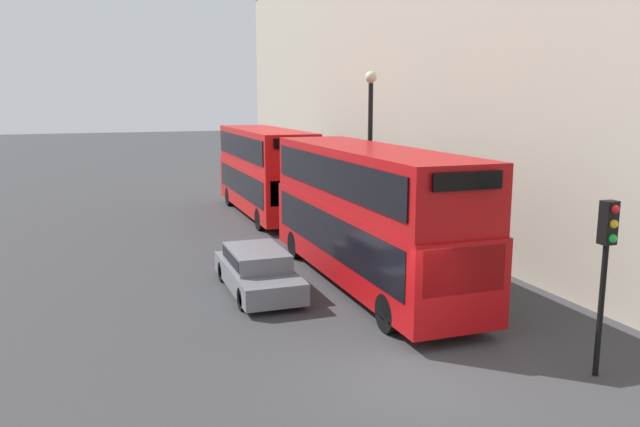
# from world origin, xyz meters

# --- Properties ---
(ground_plane) EXTENTS (200.00, 200.00, 0.00)m
(ground_plane) POSITION_xyz_m (0.00, 0.00, 0.00)
(ground_plane) COLOR #38383A
(bus_leading) EXTENTS (2.59, 11.00, 4.33)m
(bus_leading) POSITION_xyz_m (1.60, 6.48, 2.39)
(bus_leading) COLOR #B20C0F
(bus_leading) RESTS_ON ground
(bus_second_in_queue) EXTENTS (2.59, 10.01, 4.29)m
(bus_second_in_queue) POSITION_xyz_m (1.60, 18.97, 2.37)
(bus_second_in_queue) COLOR red
(bus_second_in_queue) RESTS_ON ground
(car_dark_sedan) EXTENTS (1.80, 4.57, 1.31)m
(car_dark_sedan) POSITION_xyz_m (-1.80, 6.95, 0.70)
(car_dark_sedan) COLOR slate
(car_dark_sedan) RESTS_ON ground
(traffic_light) EXTENTS (0.30, 0.36, 3.76)m
(traffic_light) POSITION_xyz_m (3.54, -1.16, 2.71)
(traffic_light) COLOR black
(traffic_light) RESTS_ON ground
(street_lamp) EXTENTS (0.44, 0.44, 6.77)m
(street_lamp) POSITION_xyz_m (3.63, 10.87, 4.16)
(street_lamp) COLOR black
(street_lamp) RESTS_ON ground
(pedestrian) EXTENTS (0.36, 0.36, 1.64)m
(pedestrian) POSITION_xyz_m (4.04, 3.62, 0.75)
(pedestrian) COLOR #26262D
(pedestrian) RESTS_ON ground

